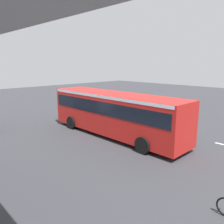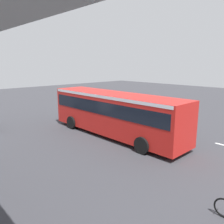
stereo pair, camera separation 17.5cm
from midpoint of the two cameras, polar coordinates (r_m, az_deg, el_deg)
name	(u,v)px [view 1 (the left image)]	position (r m, az deg, el deg)	size (l,w,h in m)	color
ground	(132,135)	(17.12, 4.83, -5.81)	(80.00, 80.00, 0.00)	#38383D
city_bus	(114,111)	(16.56, 0.27, 0.37)	(11.54, 2.85, 3.15)	red
lane_dash_left	(176,133)	(18.18, 15.44, -5.13)	(2.00, 0.20, 0.01)	silver
lane_dash_centre	(136,123)	(20.39, 5.74, -2.89)	(2.00, 0.20, 0.01)	silver
lane_dash_right	(106,116)	(23.09, -1.86, -1.07)	(2.00, 0.20, 0.01)	silver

